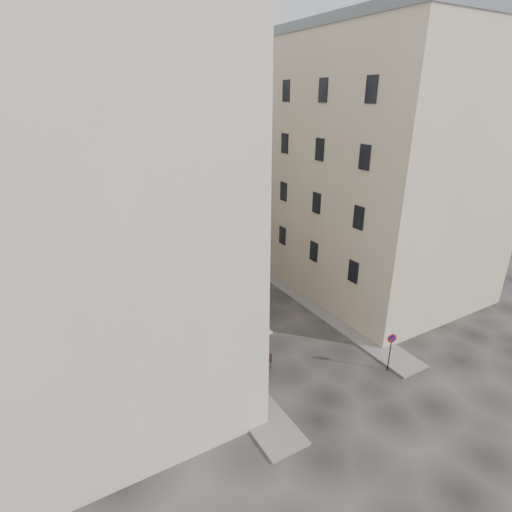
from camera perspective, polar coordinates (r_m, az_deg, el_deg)
ground at (r=25.34m, az=4.53°, el=-12.21°), size 90.00×90.00×0.00m
sidewalk_left at (r=26.54m, az=-8.69°, el=-10.53°), size 2.00×22.00×0.12m
sidewalk_right at (r=29.69m, az=8.49°, el=-6.75°), size 2.00×18.00×0.12m
building_left at (r=20.56m, az=-25.18°, el=8.98°), size 12.20×16.20×20.60m
building_right at (r=31.00m, az=17.85°, el=11.85°), size 12.20×14.20×18.60m
building_back at (r=38.11m, az=-13.14°, el=14.03°), size 18.20×10.20×18.60m
cafe_storefront at (r=23.27m, az=-5.72°, el=-10.15°), size 1.74×7.30×3.50m
stone_steps at (r=34.92m, az=-7.12°, el=-1.50°), size 9.00×3.15×0.80m
bollard_near at (r=22.93m, az=-0.93°, el=-14.66°), size 0.12×0.12×0.98m
bollard_mid at (r=25.51m, az=-4.83°, el=-10.55°), size 0.12×0.12×0.98m
bollard_far at (r=28.29m, az=-7.90°, el=-7.18°), size 0.12×0.12×0.98m
no_parking_sign at (r=23.28m, az=18.74°, el=-11.94°), size 0.52×0.21×2.36m
bistro_table_a at (r=22.81m, az=0.45°, el=-14.99°), size 1.36×0.64×0.96m
bistro_table_b at (r=23.58m, az=-1.06°, el=-13.84°), size 1.15×0.54×0.81m
bistro_table_c at (r=24.39m, az=-2.79°, el=-12.26°), size 1.39×0.65×0.97m
bistro_table_d at (r=26.49m, az=-5.12°, el=-9.42°), size 1.25×0.58×0.88m
bistro_table_e at (r=26.90m, az=-7.09°, el=-8.88°), size 1.36×0.64×0.96m
pedestrian at (r=26.15m, az=-4.05°, el=-8.60°), size 0.80×0.67×1.87m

